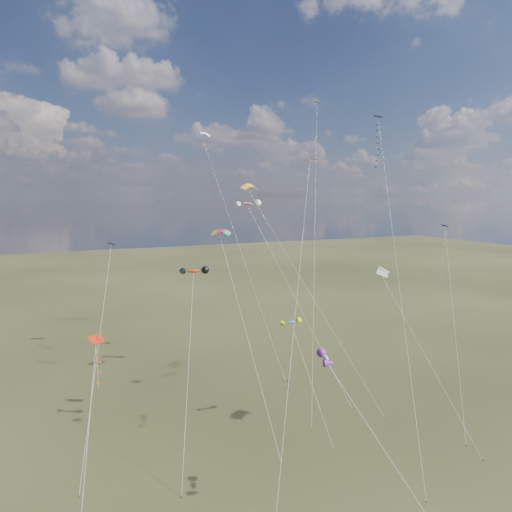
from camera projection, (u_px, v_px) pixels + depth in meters
name	position (u px, v px, depth m)	size (l,w,h in m)	color
ground	(338.00, 491.00, 40.73)	(400.00, 400.00, 0.00)	black
diamond_black_high	(380.00, 157.00, 53.82)	(8.93, 19.09, 35.69)	black
diamond_navy_tall	(316.00, 137.00, 68.50)	(13.33, 21.32, 40.50)	#0F144F
diamond_black_mid	(103.00, 309.00, 50.14)	(6.07, 17.76, 20.54)	black
diamond_red_low	(96.00, 374.00, 34.17)	(3.74, 11.03, 15.65)	#B01F09
diamond_navy_right	(444.00, 259.00, 58.37)	(7.80, 11.85, 22.51)	#081B4E
diamond_orange_center	(300.00, 266.00, 40.89)	(11.29, 14.03, 29.80)	#BF4A0F
parafoil_yellow	(251.00, 186.00, 63.71)	(10.49, 20.07, 28.20)	#EBAB14
parafoil_blue_white	(203.00, 135.00, 73.50)	(6.73, 20.57, 36.77)	blue
parafoil_striped	(384.00, 270.00, 49.62)	(6.57, 11.07, 18.80)	#D6BC05
parafoil_tricolor	(221.00, 232.00, 52.26)	(2.93, 13.48, 22.72)	gold
novelty_orange_black	(194.00, 272.00, 50.46)	(6.60, 13.34, 18.40)	red
novelty_white_purple	(326.00, 358.00, 37.73)	(6.30, 10.01, 13.30)	silver
novelty_redwhite_stripe	(248.00, 204.00, 67.23)	(7.92, 19.73, 25.56)	red
novelty_blue_yellow	(292.00, 323.00, 53.02)	(2.27, 8.85, 11.95)	#2147B8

